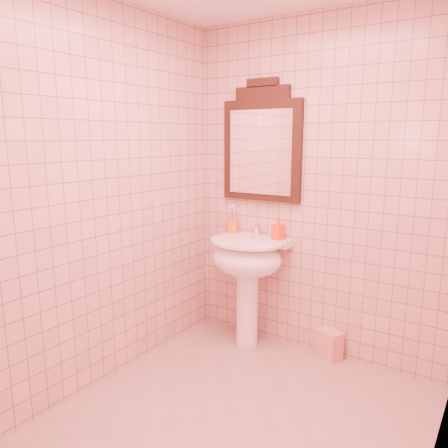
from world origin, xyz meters
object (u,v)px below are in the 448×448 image
Objects in this scene: towel at (329,344)px; toothbrush_cup at (232,226)px; mirror at (262,145)px; soap_dispenser at (278,229)px; pedestal_sink at (247,266)px.

toothbrush_cup is at bearing -179.45° from towel.
toothbrush_cup is (-0.24, -0.04, -0.65)m from mirror.
soap_dispenser is 0.78× the size of towel.
mirror is at bearing -177.93° from soap_dispenser.
mirror is at bearing 177.03° from towel.
towel is (0.63, 0.17, -0.55)m from pedestal_sink.
pedestal_sink is 0.39m from toothbrush_cup.
soap_dispenser is at bearing -0.61° from toothbrush_cup.
mirror is 1.59m from towel.
toothbrush_cup is 1.22× the size of soap_dispenser.
soap_dispenser is (0.42, -0.00, 0.03)m from toothbrush_cup.
towel is (0.87, 0.01, -0.81)m from toothbrush_cup.
towel is at bearing 0.55° from toothbrush_cup.
toothbrush_cup reaches higher than towel.
towel is at bearing -2.97° from mirror.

